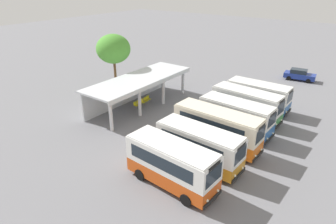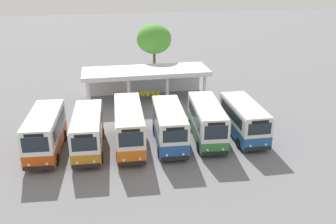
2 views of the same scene
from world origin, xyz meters
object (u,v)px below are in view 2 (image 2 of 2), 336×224
(city_bus_far_end_green, at_px, (244,119))
(waiting_chair_fifth_seat, at_px, (158,94))
(city_bus_fourth_amber, at_px, (169,125))
(waiting_chair_second_from_end, at_px, (143,95))
(waiting_chair_end_by_column, at_px, (138,95))
(city_bus_second_in_row, at_px, (88,131))
(waiting_chair_middle_seat, at_px, (148,95))
(city_bus_fifth_blue, at_px, (207,120))
(waiting_chair_fourth_seat, at_px, (153,94))
(city_bus_nearest_orange, at_px, (45,132))
(city_bus_middle_cream, at_px, (129,125))

(city_bus_far_end_green, height_order, waiting_chair_fifth_seat, city_bus_far_end_green)
(city_bus_fourth_amber, bearing_deg, city_bus_far_end_green, 2.72)
(city_bus_far_end_green, distance_m, waiting_chair_second_from_end, 13.53)
(waiting_chair_end_by_column, bearing_deg, city_bus_second_in_row, -114.45)
(city_bus_far_end_green, relative_size, waiting_chair_middle_seat, 8.14)
(city_bus_fifth_blue, height_order, waiting_chair_fourth_seat, city_bus_fifth_blue)
(city_bus_fourth_amber, xyz_separation_m, city_bus_far_end_green, (6.66, 0.32, -0.07))
(city_bus_nearest_orange, height_order, waiting_chair_fourth_seat, city_bus_nearest_orange)
(city_bus_middle_cream, distance_m, city_bus_fourth_amber, 3.34)
(city_bus_fifth_blue, bearing_deg, city_bus_second_in_row, -178.55)
(waiting_chair_end_by_column, bearing_deg, city_bus_fourth_amber, -82.61)
(city_bus_nearest_orange, bearing_deg, waiting_chair_fourth_seat, 47.32)
(city_bus_nearest_orange, xyz_separation_m, city_bus_fifth_blue, (13.31, 0.01, -0.05))
(city_bus_fourth_amber, height_order, city_bus_far_end_green, city_bus_fourth_amber)
(city_bus_second_in_row, bearing_deg, city_bus_far_end_green, 1.05)
(city_bus_fourth_amber, relative_size, waiting_chair_fourth_seat, 8.29)
(city_bus_far_end_green, height_order, waiting_chair_second_from_end, city_bus_far_end_green)
(city_bus_nearest_orange, relative_size, waiting_chair_fourth_seat, 8.19)
(waiting_chair_second_from_end, bearing_deg, waiting_chair_end_by_column, -176.38)
(city_bus_middle_cream, relative_size, city_bus_far_end_green, 1.13)
(waiting_chair_fourth_seat, bearing_deg, waiting_chair_fifth_seat, 7.95)
(city_bus_second_in_row, height_order, waiting_chair_second_from_end, city_bus_second_in_row)
(city_bus_middle_cream, height_order, city_bus_far_end_green, city_bus_middle_cream)
(city_bus_far_end_green, distance_m, waiting_chair_end_by_column, 13.84)
(city_bus_middle_cream, relative_size, waiting_chair_fourth_seat, 9.21)
(waiting_chair_fifth_seat, bearing_deg, waiting_chair_end_by_column, -178.58)
(city_bus_middle_cream, xyz_separation_m, city_bus_far_end_green, (9.98, 0.06, -0.17))
(city_bus_nearest_orange, relative_size, city_bus_fourth_amber, 0.99)
(city_bus_middle_cream, distance_m, city_bus_far_end_green, 9.99)
(city_bus_middle_cream, height_order, waiting_chair_end_by_column, city_bus_middle_cream)
(city_bus_fifth_blue, bearing_deg, waiting_chair_end_by_column, 113.41)
(waiting_chair_end_by_column, relative_size, waiting_chair_middle_seat, 1.00)
(city_bus_nearest_orange, height_order, city_bus_far_end_green, city_bus_nearest_orange)
(waiting_chair_fifth_seat, bearing_deg, city_bus_fourth_amber, -94.15)
(waiting_chair_end_by_column, bearing_deg, waiting_chair_second_from_end, 3.62)
(city_bus_middle_cream, xyz_separation_m, waiting_chair_fourth_seat, (3.58, 11.16, -1.36))
(city_bus_fifth_blue, height_order, city_bus_far_end_green, city_bus_fifth_blue)
(waiting_chair_second_from_end, height_order, waiting_chair_middle_seat, same)
(city_bus_nearest_orange, bearing_deg, waiting_chair_end_by_column, 52.63)
(city_bus_second_in_row, height_order, waiting_chair_fifth_seat, city_bus_second_in_row)
(city_bus_far_end_green, bearing_deg, city_bus_middle_cream, -179.65)
(city_bus_second_in_row, bearing_deg, waiting_chair_middle_seat, 60.81)
(city_bus_far_end_green, xyz_separation_m, waiting_chair_fourth_seat, (-6.40, 11.10, -1.18))
(city_bus_nearest_orange, relative_size, city_bus_second_in_row, 0.99)
(city_bus_nearest_orange, distance_m, city_bus_fourth_amber, 9.99)
(city_bus_second_in_row, xyz_separation_m, city_bus_fourth_amber, (6.66, -0.07, 0.02))
(city_bus_nearest_orange, bearing_deg, city_bus_far_end_green, 0.01)
(city_bus_nearest_orange, distance_m, waiting_chair_fifth_seat, 15.62)
(city_bus_fourth_amber, bearing_deg, waiting_chair_end_by_column, 97.39)
(city_bus_fifth_blue, relative_size, city_bus_far_end_green, 1.05)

